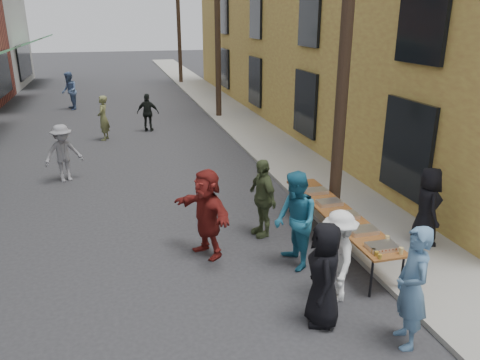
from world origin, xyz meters
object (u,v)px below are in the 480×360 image
catering_tray_sausage (382,247)px  guest_front_a (324,274)px  server (427,206)px  utility_pole_mid (217,15)px  utility_pole_far (178,15)px  utility_pole_near (348,15)px  serving_table (338,213)px  guest_front_c (295,221)px

catering_tray_sausage → guest_front_a: bearing=-155.1°
catering_tray_sausage → server: (1.68, 1.11, 0.11)m
utility_pole_mid → catering_tray_sausage: size_ratio=18.00×
utility_pole_far → guest_front_a: bearing=-93.9°
utility_pole_near → utility_pole_far: same height
utility_pole_near → server: utility_pole_near is taller
utility_pole_near → serving_table: 3.99m
serving_table → guest_front_a: size_ratio=2.41×
utility_pole_far → guest_front_a: 27.75m
guest_front_c → utility_pole_far: bearing=174.6°
utility_pole_mid → guest_front_c: 14.28m
catering_tray_sausage → guest_front_a: size_ratio=0.30×
serving_table → catering_tray_sausage: bearing=-90.0°
utility_pole_far → guest_front_c: (-1.65, -25.73, -3.57)m
serving_table → guest_front_a: bearing=-120.9°
utility_pole_far → guest_front_c: size_ratio=4.84×
serving_table → server: 1.77m
utility_pole_mid → utility_pole_far: same height
server → catering_tray_sausage: bearing=140.7°
serving_table → guest_front_a: (-1.36, -2.28, 0.12)m
guest_front_c → server: guest_front_c is taller
utility_pole_near → guest_front_a: utility_pole_near is taller
utility_pole_near → guest_front_a: (-1.86, -3.44, -3.67)m
utility_pole_far → server: size_ratio=5.61×
utility_pole_mid → catering_tray_sausage: utility_pole_mid is taller
utility_pole_near → catering_tray_sausage: (-0.50, -2.80, -3.71)m
utility_pole_near → catering_tray_sausage: 4.68m
utility_pole_far → serving_table: 25.44m
serving_table → guest_front_c: guest_front_c is taller
utility_pole_far → serving_table: size_ratio=2.25×
serving_table → guest_front_a: guest_front_a is taller
serving_table → server: size_ratio=2.49×
catering_tray_sausage → utility_pole_near: bearing=79.9°
serving_table → utility_pole_near: bearing=66.6°
guest_front_c → utility_pole_mid: bearing=171.4°
serving_table → utility_pole_mid: bearing=87.8°
utility_pole_near → utility_pole_far: bearing=90.0°
utility_pole_mid → guest_front_a: utility_pole_mid is taller
utility_pole_far → serving_table: (-0.50, -25.15, -3.79)m
utility_pole_near → server: size_ratio=5.61×
serving_table → server: bearing=-17.8°
utility_pole_near → guest_front_c: utility_pole_near is taller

